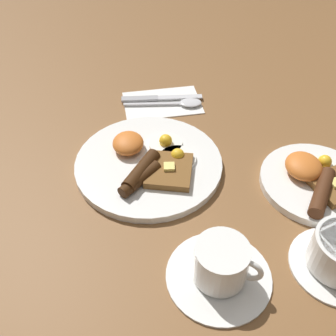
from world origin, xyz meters
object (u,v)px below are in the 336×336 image
Objects in this scene: breakfast_plate_far at (317,180)px; knife at (158,98)px; breakfast_plate_near at (150,162)px; teacup_near at (222,267)px; spoon at (184,103)px.

breakfast_plate_far is 0.41m from knife.
teacup_near is at bearing 21.34° from breakfast_plate_near.
breakfast_plate_near is 0.31m from breakfast_plate_far.
knife is at bearing 173.43° from breakfast_plate_near.
teacup_near is 0.48m from knife.
breakfast_plate_far is 0.27m from teacup_near.
breakfast_plate_far is at bearing 130.59° from teacup_near.
breakfast_plate_far is at bearing 76.92° from breakfast_plate_near.
breakfast_plate_far is 0.35m from spoon.
spoon is at bearing 157.27° from breakfast_plate_near.
teacup_near is at bearing -81.38° from knife.
teacup_near is at bearing -86.36° from spoon.
teacup_near reaches higher than spoon.
spoon is at bearing -23.64° from knife.
teacup_near is 0.88× the size of spoon.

